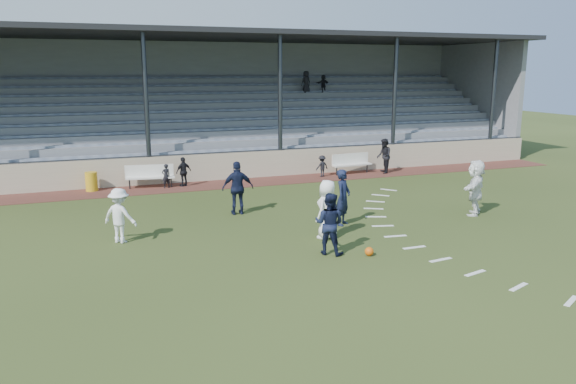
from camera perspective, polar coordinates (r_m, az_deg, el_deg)
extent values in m
plane|color=#303D19|center=(14.87, 3.37, -6.84)|extent=(90.00, 90.00, 0.00)
cube|color=#4E261F|center=(24.51, -6.50, 0.80)|extent=(34.00, 2.00, 0.02)
cube|color=#BAAA8F|center=(25.41, -7.10, 2.55)|extent=(34.00, 0.18, 1.20)
cube|color=silver|center=(24.16, -13.81, 1.42)|extent=(2.04, 0.68, 0.06)
cube|color=silver|center=(24.33, -13.91, 2.08)|extent=(1.99, 0.34, 0.54)
cylinder|color=#313439|center=(24.25, -15.79, 0.79)|extent=(0.06, 0.06, 0.40)
cylinder|color=#313439|center=(24.19, -11.78, 0.97)|extent=(0.06, 0.06, 0.40)
cube|color=silver|center=(26.83, 6.53, 2.76)|extent=(2.03, 0.59, 0.06)
cube|color=silver|center=(26.99, 6.34, 3.35)|extent=(2.00, 0.26, 0.54)
cylinder|color=#313439|center=(26.43, 4.96, 2.14)|extent=(0.06, 0.06, 0.40)
cylinder|color=#313439|center=(27.33, 8.03, 2.40)|extent=(0.06, 0.06, 0.40)
cylinder|color=gold|center=(24.26, -19.34, 1.01)|extent=(0.48, 0.48, 0.77)
sphere|color=#D9570C|center=(15.23, 8.25, -6.00)|extent=(0.24, 0.24, 0.24)
imported|color=white|center=(16.46, 4.01, -1.78)|extent=(1.02, 0.94, 1.75)
imported|color=#121832|center=(17.93, 5.61, -0.55)|extent=(0.77, 0.76, 1.80)
imported|color=#121832|center=(15.08, 4.21, -3.22)|extent=(1.03, 1.02, 1.68)
imported|color=white|center=(16.74, -16.73, -2.32)|extent=(1.17, 1.10, 1.59)
imported|color=#121832|center=(19.23, -5.12, 0.41)|extent=(1.11, 0.55, 1.84)
imported|color=white|center=(20.14, 18.51, 0.44)|extent=(1.66, 1.63, 1.90)
imported|color=black|center=(27.19, 9.72, 3.63)|extent=(0.84, 0.96, 1.65)
imported|color=black|center=(23.99, -12.29, 1.60)|extent=(0.43, 0.34, 1.02)
imported|color=black|center=(24.17, -10.56, 2.04)|extent=(0.79, 0.58, 1.25)
imported|color=black|center=(25.99, 3.47, 2.65)|extent=(0.71, 0.51, 0.99)
cube|color=gray|center=(25.94, -7.38, 2.74)|extent=(34.00, 0.80, 1.20)
cube|color=gray|center=(25.93, -7.47, 4.19)|extent=(33.00, 0.28, 0.10)
cube|color=gray|center=(26.68, -7.78, 3.43)|extent=(34.00, 0.80, 1.60)
cube|color=gray|center=(26.66, -7.88, 5.26)|extent=(33.00, 0.28, 0.10)
cube|color=gray|center=(27.42, -8.16, 4.08)|extent=(34.00, 0.80, 2.00)
cube|color=gray|center=(27.39, -8.28, 6.28)|extent=(33.00, 0.28, 0.10)
cube|color=gray|center=(28.17, -8.52, 4.70)|extent=(34.00, 0.80, 2.40)
cube|color=gray|center=(28.13, -8.65, 7.25)|extent=(33.00, 0.28, 0.10)
cube|color=gray|center=(28.92, -8.87, 5.28)|extent=(34.00, 0.80, 2.80)
cube|color=gray|center=(28.88, -9.00, 8.16)|extent=(33.00, 0.28, 0.10)
cube|color=gray|center=(29.68, -9.19, 5.84)|extent=(34.00, 0.80, 3.20)
cube|color=gray|center=(29.64, -9.34, 9.03)|extent=(33.00, 0.28, 0.10)
cube|color=gray|center=(30.44, -9.50, 6.36)|extent=(34.00, 0.80, 3.60)
cube|color=gray|center=(30.40, -9.66, 9.85)|extent=(33.00, 0.28, 0.10)
cube|color=gray|center=(31.20, -9.80, 6.87)|extent=(34.00, 0.80, 4.00)
cube|color=gray|center=(31.18, -9.97, 10.63)|extent=(33.00, 0.28, 0.10)
cube|color=gray|center=(31.97, -10.08, 7.34)|extent=(34.00, 0.80, 4.40)
cube|color=gray|center=(31.96, -10.27, 11.38)|extent=(33.00, 0.28, 0.10)
cube|color=gray|center=(32.49, -10.34, 9.18)|extent=(34.00, 0.40, 6.40)
cube|color=gray|center=(36.24, 18.40, 9.06)|extent=(0.30, 7.80, 6.40)
cube|color=black|center=(28.66, -9.17, 15.43)|extent=(34.60, 9.00, 0.22)
cylinder|color=#313439|center=(24.69, -14.18, 8.19)|extent=(0.20, 0.20, 6.50)
cylinder|color=#313439|center=(26.04, -0.80, 8.75)|extent=(0.20, 0.20, 6.50)
cylinder|color=#313439|center=(28.60, 10.74, 8.86)|extent=(0.20, 0.20, 6.50)
cylinder|color=#313439|center=(32.09, 20.09, 8.69)|extent=(0.20, 0.20, 6.50)
cylinder|color=#313439|center=(25.31, -7.14, 4.00)|extent=(34.00, 0.05, 0.05)
imported|color=black|center=(32.16, 1.85, 11.13)|extent=(0.67, 0.53, 1.21)
imported|color=black|center=(32.57, 3.61, 10.94)|extent=(0.97, 0.60, 1.00)
cube|color=white|center=(23.60, 10.19, 0.23)|extent=(0.54, 0.61, 0.01)
cube|color=white|center=(22.53, 9.38, -0.32)|extent=(0.59, 0.56, 0.01)
cube|color=white|center=(21.43, 8.86, -0.95)|extent=(0.64, 0.51, 0.01)
cube|color=white|center=(20.33, 8.68, -1.68)|extent=(0.67, 0.44, 0.01)
cube|color=white|center=(19.23, 8.91, -2.50)|extent=(0.70, 0.37, 0.01)
cube|color=white|center=(18.15, 9.60, -3.41)|extent=(0.71, 0.29, 0.01)
cube|color=white|center=(17.12, 10.85, -4.42)|extent=(0.71, 0.21, 0.01)
cube|color=white|center=(16.17, 12.71, -5.52)|extent=(0.70, 0.12, 0.01)
cube|color=white|center=(15.32, 15.25, -6.66)|extent=(0.71, 0.21, 0.01)
cube|color=white|center=(14.61, 18.49, -7.81)|extent=(0.71, 0.29, 0.01)
cube|color=white|center=(14.07, 22.39, -8.90)|extent=(0.70, 0.37, 0.01)
cube|color=white|center=(13.72, 26.83, -9.85)|extent=(0.67, 0.44, 0.01)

